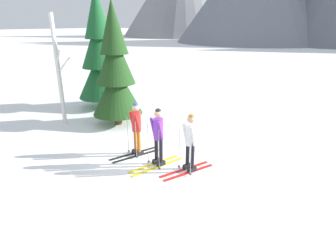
% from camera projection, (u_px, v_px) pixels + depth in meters
% --- Properties ---
extents(ground_plane, '(400.00, 400.00, 0.00)m').
position_uv_depth(ground_plane, '(158.00, 159.00, 8.57)').
color(ground_plane, white).
extents(skier_in_red, '(0.94, 1.62, 1.70)m').
position_uv_depth(skier_in_red, '(136.00, 127.00, 8.58)').
color(skier_in_red, black).
rests_on(skier_in_red, ground).
extents(skier_in_purple, '(0.91, 1.78, 1.74)m').
position_uv_depth(skier_in_purple, '(158.00, 135.00, 7.91)').
color(skier_in_purple, yellow).
rests_on(skier_in_purple, ground).
extents(skier_in_white, '(1.00, 1.62, 1.68)m').
position_uv_depth(skier_in_white, '(190.00, 141.00, 7.61)').
color(skier_in_white, red).
rests_on(skier_in_white, ground).
extents(pine_tree_near, '(1.99, 1.99, 4.80)m').
position_uv_depth(pine_tree_near, '(115.00, 71.00, 10.84)').
color(pine_tree_near, '#51381E').
rests_on(pine_tree_near, ground).
extents(pine_tree_mid, '(2.29, 2.29, 5.53)m').
position_uv_depth(pine_tree_mid, '(100.00, 55.00, 13.09)').
color(pine_tree_mid, '#51381E').
rests_on(pine_tree_mid, ground).
extents(birch_tree_tall, '(0.87, 0.30, 4.32)m').
position_uv_depth(birch_tree_tall, '(59.00, 71.00, 10.92)').
color(birch_tree_tall, silver).
rests_on(birch_tree_tall, ground).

